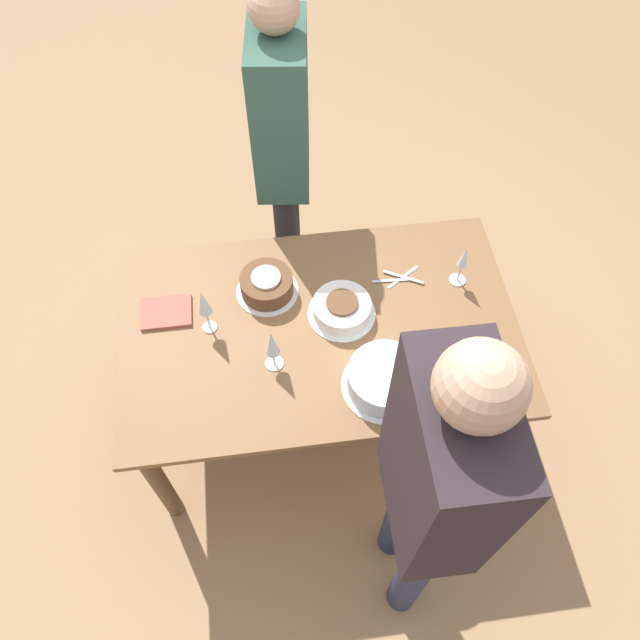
% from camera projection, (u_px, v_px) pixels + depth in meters
% --- Properties ---
extents(ground_plane, '(12.00, 12.00, 0.00)m').
position_uv_depth(ground_plane, '(320.00, 408.00, 3.00)').
color(ground_plane, '#A87F56').
extents(dining_table, '(1.53, 0.95, 0.72)m').
position_uv_depth(dining_table, '(320.00, 341.00, 2.48)').
color(dining_table, brown).
rests_on(dining_table, ground_plane).
extents(cake_center_white, '(0.26, 0.26, 0.08)m').
position_uv_depth(cake_center_white, '(342.00, 309.00, 2.40)').
color(cake_center_white, white).
rests_on(cake_center_white, dining_table).
extents(cake_front_chocolate, '(0.25, 0.25, 0.10)m').
position_uv_depth(cake_front_chocolate, '(267.00, 285.00, 2.45)').
color(cake_front_chocolate, white).
rests_on(cake_front_chocolate, dining_table).
extents(cake_back_decorated, '(0.31, 0.31, 0.10)m').
position_uv_depth(cake_back_decorated, '(385.00, 379.00, 2.22)').
color(cake_back_decorated, white).
rests_on(cake_back_decorated, dining_table).
extents(wine_glass_near, '(0.07, 0.07, 0.21)m').
position_uv_depth(wine_glass_near, '(272.00, 344.00, 2.19)').
color(wine_glass_near, silver).
rests_on(wine_glass_near, dining_table).
extents(wine_glass_far, '(0.06, 0.06, 0.23)m').
position_uv_depth(wine_glass_far, '(204.00, 303.00, 2.26)').
color(wine_glass_far, silver).
rests_on(wine_glass_far, dining_table).
extents(wine_glass_extra, '(0.07, 0.07, 0.20)m').
position_uv_depth(wine_glass_extra, '(463.00, 260.00, 2.41)').
color(wine_glass_extra, silver).
rests_on(wine_glass_extra, dining_table).
extents(dessert_plate_left, '(0.18, 0.18, 0.01)m').
position_uv_depth(dessert_plate_left, '(505.00, 374.00, 2.28)').
color(dessert_plate_left, beige).
rests_on(dessert_plate_left, dining_table).
extents(fork_pile, '(0.21, 0.10, 0.01)m').
position_uv_depth(fork_pile, '(400.00, 278.00, 2.52)').
color(fork_pile, silver).
rests_on(fork_pile, dining_table).
extents(napkin_stack, '(0.19, 0.15, 0.02)m').
position_uv_depth(napkin_stack, '(166.00, 312.00, 2.43)').
color(napkin_stack, '#B75B4C').
rests_on(napkin_stack, dining_table).
extents(person_cutting, '(0.27, 0.42, 1.64)m').
position_uv_depth(person_cutting, '(282.00, 137.00, 2.60)').
color(person_cutting, '#232328').
rests_on(person_cutting, ground_plane).
extents(person_watching, '(0.22, 0.40, 1.75)m').
position_uv_depth(person_watching, '(434.00, 485.00, 1.71)').
color(person_watching, '#2D334C').
rests_on(person_watching, ground_plane).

